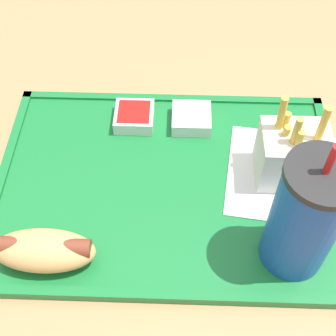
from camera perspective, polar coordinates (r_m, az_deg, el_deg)
dining_table at (r=0.95m, az=1.09°, el=-17.88°), size 1.04×0.97×0.78m
food_tray at (r=0.62m, az=0.00°, el=-1.97°), size 0.45×0.32×0.01m
paper_napkin at (r=0.64m, az=15.30°, el=-0.97°), size 0.20×0.17×0.00m
soda_cup at (r=0.51m, az=16.44°, el=-5.78°), size 0.08×0.08×0.19m
hot_dog_far at (r=0.55m, az=-14.92°, el=-9.63°), size 0.12×0.05×0.04m
fries_carton at (r=0.61m, az=14.85°, el=1.58°), size 0.08×0.07×0.12m
sauce_cup_mayo at (r=0.67m, az=2.87°, el=6.11°), size 0.06×0.06×0.02m
sauce_cup_ketchup at (r=0.67m, az=-4.13°, el=6.30°), size 0.06×0.06×0.02m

